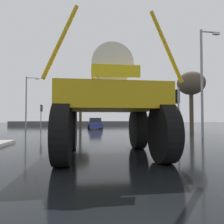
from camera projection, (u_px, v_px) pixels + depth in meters
ground_plane at (88, 134)px, 18.43m from camera, size 120.00×120.00×0.00m
oversize_sprayer at (109, 104)px, 7.59m from camera, size 4.31×5.04×4.74m
sedan_ahead at (95, 124)px, 28.28m from camera, size 2.06×4.19×1.52m
traffic_signal_near_right at (177, 103)px, 12.09m from camera, size 0.24×0.54×3.26m
traffic_signal_far_left at (41, 111)px, 25.99m from camera, size 0.24×0.55×3.27m
streetlight_near_right at (203, 78)px, 15.12m from camera, size 1.58×0.24×8.21m
streetlight_far_left at (27, 100)px, 27.49m from camera, size 1.81×0.24×7.22m
bare_tree_right at (191, 84)px, 22.24m from camera, size 3.05×3.05×6.66m
bare_tree_far_center at (80, 95)px, 33.93m from camera, size 3.27×3.27×6.96m
roadside_barrier at (88, 123)px, 40.20m from camera, size 31.00×0.24×0.90m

